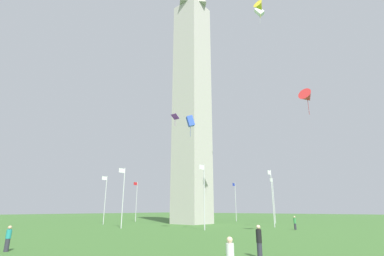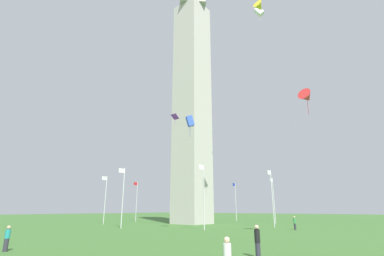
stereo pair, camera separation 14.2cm
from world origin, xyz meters
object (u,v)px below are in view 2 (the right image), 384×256
Objects in this scene: person_teal_shirt at (7,239)px; kite_yellow_delta at (259,7)px; flagpole_se at (274,198)px; flagpole_sw at (185,200)px; flagpole_nw at (105,197)px; person_green_shirt at (295,223)px; kite_red_delta at (307,97)px; flagpole_w at (136,200)px; kite_purple_diamond at (175,117)px; person_black_shirt at (257,241)px; flagpole_ne at (204,193)px; flagpole_s at (236,200)px; flagpole_n at (123,195)px; kite_white_box at (259,11)px; kite_blue_box at (190,121)px; obelisk_monument at (192,91)px; flagpole_e at (272,195)px.

person_teal_shirt is 0.61× the size of kite_yellow_delta.
flagpole_se is 1.00× the size of flagpole_sw.
flagpole_nw is 34.02m from person_teal_shirt.
kite_red_delta reaches higher than person_green_shirt.
flagpole_se is 29.73m from flagpole_w.
kite_purple_diamond reaches higher than flagpole_se.
flagpole_sw is 45.66m from kite_red_delta.
kite_red_delta is at bearing 73.81° from flagpole_w.
flagpole_sw is at bearing -143.84° from kite_purple_diamond.
flagpole_se is at bearing -53.32° from person_black_shirt.
flagpole_se is (-22.76, 0.00, 0.00)m from flagpole_ne.
kite_purple_diamond reaches higher than flagpole_s.
flagpole_n is at bearing 22.50° from flagpole_sw.
kite_white_box is at bearing 23.46° from flagpole_se.
kite_white_box reaches higher than flagpole_s.
flagpole_sw is 4.96× the size of person_green_shirt.
flagpole_ne is at bearing -89.02° from kite_yellow_delta.
kite_white_box reaches higher than flagpole_w.
flagpole_ne is at bearing 56.19° from person_green_shirt.
kite_red_delta is at bearing -71.92° from person_teal_shirt.
kite_white_box is at bearing 115.87° from flagpole_n.
flagpole_nw is 2.95× the size of kite_red_delta.
flagpole_se is 1.00× the size of flagpole_w.
person_black_shirt is 24.40m from person_green_shirt.
flagpole_ne is at bearing -171.79° from kite_blue_box.
person_green_shirt is at bearing 104.51° from flagpole_nw.
flagpole_se is 4.88× the size of person_black_shirt.
kite_purple_diamond is at bearing -99.51° from kite_red_delta.
flagpole_s is at bearing 180.00° from obelisk_monument.
flagpole_nw is at bearing 22.50° from flagpole_w.
flagpole_e is 1.00× the size of flagpole_se.
obelisk_monument is 31.66m from kite_red_delta.
obelisk_monument is 6.21× the size of flagpole_n.
kite_white_box is at bearing 98.58° from flagpole_nw.
flagpole_s is 22.76m from flagpole_w.
kite_yellow_delta reaches higher than flagpole_nw.
obelisk_monument reaches higher than kite_blue_box.
flagpole_e is (-11.38, 4.71, 0.00)m from flagpole_ne.
flagpole_e is 32.18m from flagpole_w.
flagpole_nw is at bearing -44.86° from obelisk_monument.
kite_red_delta reaches higher than flagpole_w.
kite_white_box is (6.76, 3.16, 27.98)m from flagpole_e.
flagpole_sw and flagpole_w have the same top height.
flagpole_sw is (-11.38, -27.47, 0.00)m from flagpole_e.
flagpole_se reaches higher than person_teal_shirt.
flagpole_n is at bearing 67.50° from flagpole_nw.
kite_white_box is at bearing -53.78° from person_teal_shirt.
person_teal_shirt is at bearing -19.57° from kite_yellow_delta.
person_teal_shirt is (46.30, 1.48, -3.91)m from flagpole_se.
flagpole_e is at bearing -53.56° from person_black_shirt.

